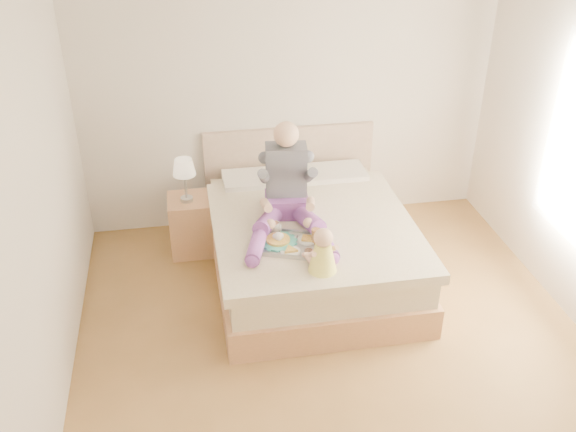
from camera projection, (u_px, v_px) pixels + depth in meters
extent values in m
cube|color=brown|center=(336.00, 348.00, 5.00)|extent=(4.00, 4.20, 0.01)
cube|color=beige|center=(289.00, 92.00, 6.10)|extent=(4.00, 0.02, 2.70)
cube|color=beige|center=(34.00, 223.00, 4.02)|extent=(0.02, 4.20, 2.70)
cube|color=#A4734C|center=(310.00, 261.00, 5.79)|extent=(1.68, 2.13, 0.28)
cube|color=beige|center=(310.00, 236.00, 5.66)|extent=(1.60, 2.05, 0.24)
cube|color=beige|center=(314.00, 229.00, 5.45)|extent=(1.70, 1.80, 0.09)
cube|color=white|center=(256.00, 183.00, 6.14)|extent=(0.62, 0.40, 0.14)
cube|color=white|center=(333.00, 176.00, 6.26)|extent=(0.62, 0.40, 0.14)
cube|color=gray|center=(289.00, 173.00, 6.53)|extent=(1.70, 0.08, 1.00)
cube|color=#A4734C|center=(194.00, 224.00, 6.07)|extent=(0.45, 0.40, 0.56)
cylinder|color=#A9ACB0|center=(187.00, 199.00, 5.89)|extent=(0.11, 0.11, 0.04)
cylinder|color=#A9ACB0|center=(186.00, 186.00, 5.82)|extent=(0.02, 0.02, 0.23)
cone|color=#FAE5C3|center=(184.00, 167.00, 5.73)|extent=(0.21, 0.21, 0.15)
cube|color=#703687|center=(286.00, 204.00, 5.55)|extent=(0.40, 0.33, 0.17)
cube|color=#3E3D45|center=(286.00, 171.00, 5.45)|extent=(0.37, 0.25, 0.46)
sphere|color=#DFAE8B|center=(286.00, 134.00, 5.25)|extent=(0.21, 0.21, 0.21)
cylinder|color=#703687|center=(270.00, 219.00, 5.35)|extent=(0.35, 0.51, 0.21)
cylinder|color=#703687|center=(257.00, 245.00, 5.04)|extent=(0.24, 0.46, 0.12)
sphere|color=#703687|center=(252.00, 261.00, 4.86)|extent=(0.11, 0.11, 0.11)
cylinder|color=#3E3D45|center=(264.00, 176.00, 5.32)|extent=(0.15, 0.30, 0.24)
cylinder|color=#DFAE8B|center=(266.00, 205.00, 5.25)|extent=(0.07, 0.30, 0.16)
sphere|color=#DFAE8B|center=(270.00, 224.00, 5.17)|extent=(0.08, 0.08, 0.08)
cylinder|color=#703687|center=(306.00, 218.00, 5.37)|extent=(0.25, 0.52, 0.21)
cylinder|color=#703687|center=(325.00, 243.00, 5.07)|extent=(0.14, 0.45, 0.12)
sphere|color=#703687|center=(333.00, 259.00, 4.89)|extent=(0.11, 0.11, 0.11)
cylinder|color=#3E3D45|center=(310.00, 175.00, 5.34)|extent=(0.09, 0.29, 0.24)
cylinder|color=#DFAE8B|center=(310.00, 204.00, 5.27)|extent=(0.13, 0.30, 0.16)
sphere|color=#DFAE8B|center=(308.00, 223.00, 5.19)|extent=(0.08, 0.08, 0.08)
cube|color=#A9ACB0|center=(290.00, 245.00, 5.14)|extent=(0.59, 0.53, 0.01)
cylinder|color=teal|center=(278.00, 241.00, 5.16)|extent=(0.29, 0.29, 0.02)
cylinder|color=gold|center=(278.00, 240.00, 5.15)|extent=(0.19, 0.19, 0.02)
cylinder|color=white|center=(274.00, 228.00, 5.26)|extent=(0.09, 0.09, 0.10)
torus|color=white|center=(280.00, 228.00, 5.25)|extent=(0.04, 0.07, 0.07)
cylinder|color=#9B644C|center=(274.00, 223.00, 5.24)|extent=(0.08, 0.08, 0.01)
cylinder|color=white|center=(308.00, 240.00, 5.18)|extent=(0.16, 0.16, 0.01)
cube|color=gold|center=(308.00, 238.00, 5.18)|extent=(0.11, 0.11, 0.02)
cylinder|color=white|center=(290.00, 251.00, 5.04)|extent=(0.16, 0.16, 0.01)
ellipsoid|color=red|center=(293.00, 250.00, 5.02)|extent=(0.04, 0.03, 0.01)
cylinder|color=white|center=(316.00, 236.00, 5.13)|extent=(0.07, 0.07, 0.13)
cylinder|color=orange|center=(316.00, 236.00, 5.13)|extent=(0.07, 0.07, 0.12)
cylinder|color=white|center=(309.00, 252.00, 5.01)|extent=(0.07, 0.07, 0.04)
cylinder|color=#3F1C09|center=(309.00, 252.00, 5.01)|extent=(0.06, 0.06, 0.03)
cone|color=#FFF750|center=(323.00, 257.00, 4.79)|extent=(0.22, 0.22, 0.24)
sphere|color=#DFAE8B|center=(323.00, 238.00, 4.71)|extent=(0.14, 0.14, 0.14)
cylinder|color=#DFAE8B|center=(311.00, 260.00, 4.90)|extent=(0.08, 0.17, 0.06)
sphere|color=#DFAE8B|center=(305.00, 255.00, 4.96)|extent=(0.05, 0.05, 0.05)
cylinder|color=#DFAE8B|center=(312.00, 255.00, 4.74)|extent=(0.05, 0.12, 0.10)
cylinder|color=#DFAE8B|center=(320.00, 257.00, 4.93)|extent=(0.12, 0.17, 0.06)
sphere|color=#DFAE8B|center=(315.00, 252.00, 4.99)|extent=(0.05, 0.05, 0.05)
cylinder|color=#DFAE8B|center=(332.00, 249.00, 4.81)|extent=(0.10, 0.12, 0.10)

